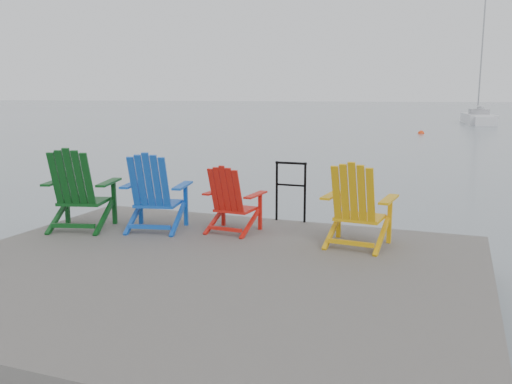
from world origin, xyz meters
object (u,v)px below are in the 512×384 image
(sailboat_near, at_px, (478,119))
(buoy_a, at_px, (229,194))
(chair_blue, at_px, (155,192))
(chair_yellow, at_px, (357,205))
(chair_red, at_px, (232,199))
(buoy_b, at_px, (421,134))
(handrail, at_px, (291,186))
(chair_green, at_px, (79,189))

(sailboat_near, relative_size, buoy_a, 26.83)
(chair_blue, relative_size, sailboat_near, 0.10)
(sailboat_near, bearing_deg, buoy_a, -105.37)
(chair_yellow, bearing_deg, chair_blue, -171.87)
(chair_red, xyz_separation_m, buoy_a, (-2.31, 5.24, -0.97))
(sailboat_near, relative_size, buoy_b, 26.90)
(sailboat_near, bearing_deg, handrail, -100.55)
(chair_green, xyz_separation_m, chair_blue, (1.02, 0.32, -0.03))
(handrail, bearing_deg, chair_yellow, -41.52)
(buoy_a, xyz_separation_m, buoy_b, (2.91, 23.43, 0.00))
(handrail, height_order, chair_green, chair_green)
(buoy_a, bearing_deg, chair_yellow, -52.88)
(chair_green, bearing_deg, chair_red, 0.80)
(handrail, relative_size, buoy_b, 2.24)
(chair_green, bearing_deg, buoy_b, 69.33)
(buoy_a, bearing_deg, sailboat_near, 80.27)
(buoy_b, bearing_deg, chair_blue, -93.23)
(handrail, distance_m, buoy_a, 5.29)
(chair_green, height_order, chair_red, chair_green)
(handrail, xyz_separation_m, chair_blue, (-1.61, -1.21, 0.01))
(chair_green, bearing_deg, buoy_a, 76.98)
(sailboat_near, distance_m, buoy_a, 38.55)
(handrail, xyz_separation_m, buoy_b, (0.03, 27.74, -1.04))
(chair_red, bearing_deg, sailboat_near, 88.13)
(handrail, bearing_deg, chair_red, -121.26)
(chair_yellow, height_order, sailboat_near, sailboat_near)
(chair_green, distance_m, chair_red, 2.15)
(handrail, relative_size, chair_red, 0.97)
(chair_yellow, bearing_deg, chair_green, -167.96)
(chair_green, xyz_separation_m, chair_yellow, (3.80, 0.48, -0.04))
(chair_red, bearing_deg, chair_blue, -161.26)
(chair_green, height_order, sailboat_near, sailboat_near)
(chair_green, xyz_separation_m, chair_red, (2.06, 0.60, -0.11))
(buoy_b, bearing_deg, handrail, -90.06)
(sailboat_near, distance_m, buoy_b, 15.02)
(chair_blue, height_order, chair_red, chair_blue)
(sailboat_near, bearing_deg, chair_yellow, -98.89)
(chair_green, bearing_deg, sailboat_near, 66.38)
(buoy_b, bearing_deg, buoy_a, -97.07)
(chair_green, relative_size, chair_yellow, 1.08)
(buoy_a, height_order, buoy_b, same)
(chair_green, height_order, chair_blue, chair_green)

